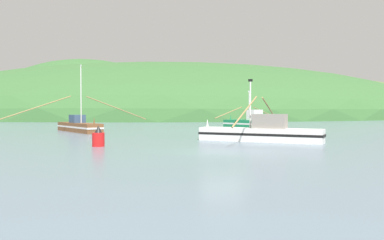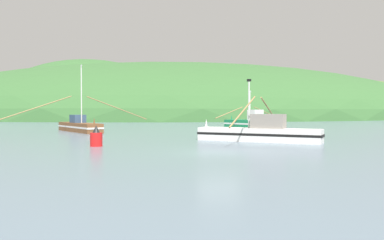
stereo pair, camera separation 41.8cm
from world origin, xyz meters
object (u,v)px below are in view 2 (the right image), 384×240
at_px(fishing_boat_brown, 79,126).
at_px(channel_buoy, 96,138).
at_px(fishing_boat_green, 249,123).
at_px(fishing_boat_white, 259,132).

relative_size(fishing_boat_brown, channel_buoy, 11.09).
bearing_deg(fishing_boat_brown, channel_buoy, -15.94).
xyz_separation_m(fishing_boat_brown, channel_buoy, (3.22, -18.61, -0.07)).
bearing_deg(channel_buoy, fishing_boat_green, 50.82).
height_order(fishing_boat_green, fishing_boat_white, fishing_boat_green).
bearing_deg(fishing_boat_brown, fishing_boat_white, 16.92).
bearing_deg(fishing_boat_green, channel_buoy, 109.20).
xyz_separation_m(fishing_boat_green, channel_buoy, (-18.92, -23.21, -0.19)).
height_order(fishing_boat_green, channel_buoy, fishing_boat_green).
distance_m(fishing_boat_brown, channel_buoy, 18.88).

